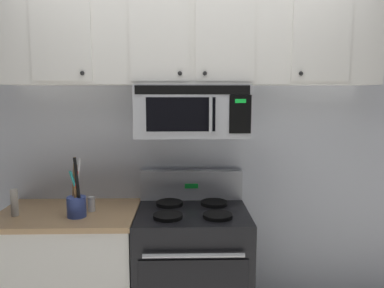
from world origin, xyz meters
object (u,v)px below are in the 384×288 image
at_px(over_range_microwave, 192,111).
at_px(salt_shaker, 91,204).
at_px(stove_range, 192,271).
at_px(utensil_crock_blue, 76,202).
at_px(pepper_mill, 14,203).

relative_size(over_range_microwave, salt_shaker, 7.79).
bearing_deg(stove_range, salt_shaker, 179.23).
relative_size(utensil_crock_blue, salt_shaker, 4.01).
height_order(over_range_microwave, salt_shaker, over_range_microwave).
distance_m(stove_range, utensil_crock_blue, 0.92).
xyz_separation_m(stove_range, utensil_crock_blue, (-0.75, -0.11, 0.53)).
relative_size(salt_shaker, pepper_mill, 0.55).
relative_size(utensil_crock_blue, pepper_mill, 2.20).
height_order(over_range_microwave, pepper_mill, over_range_microwave).
height_order(stove_range, salt_shaker, stove_range).
xyz_separation_m(salt_shaker, pepper_mill, (-0.48, -0.09, 0.04)).
bearing_deg(utensil_crock_blue, stove_range, 8.02).
relative_size(over_range_microwave, pepper_mill, 4.27).
distance_m(salt_shaker, pepper_mill, 0.48).
distance_m(stove_range, pepper_mill, 1.27).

